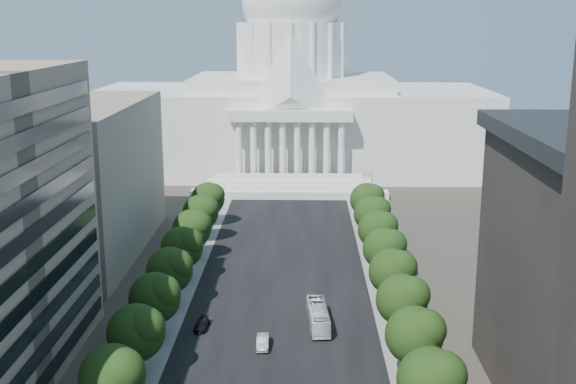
{
  "coord_description": "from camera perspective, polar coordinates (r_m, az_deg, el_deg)",
  "views": [
    {
      "loc": [
        3.57,
        -38.33,
        45.66
      ],
      "look_at": [
        0.94,
        85.59,
        16.07
      ],
      "focal_mm": 45.0,
      "sensor_mm": 36.0,
      "label": 1
    }
  ],
  "objects": [
    {
      "name": "streetlight_e",
      "position": [
        154.45,
        7.25,
        -1.63
      ],
      "size": [
        2.61,
        0.44,
        9.0
      ],
      "color": "gray",
      "rests_on": "ground"
    },
    {
      "name": "tree_l_g",
      "position": [
        130.02,
        -8.26,
        -4.27
      ],
      "size": [
        7.79,
        7.6,
        9.97
      ],
      "color": "#33261C",
      "rests_on": "ground"
    },
    {
      "name": "tree_r_e",
      "position": [
        106.7,
        9.18,
        -8.31
      ],
      "size": [
        7.79,
        7.6,
        9.97
      ],
      "color": "#33261C",
      "rests_on": "ground"
    },
    {
      "name": "streetlight_d",
      "position": [
        130.63,
        8.36,
        -4.48
      ],
      "size": [
        2.61,
        0.44,
        9.0
      ],
      "color": "gray",
      "rests_on": "ground"
    },
    {
      "name": "tree_r_i",
      "position": [
        152.02,
        6.75,
        -1.62
      ],
      "size": [
        7.79,
        7.6,
        9.97
      ],
      "color": "#33261C",
      "rests_on": "ground"
    },
    {
      "name": "tree_l_e",
      "position": [
        107.79,
        -10.34,
        -8.13
      ],
      "size": [
        7.79,
        7.6,
        9.97
      ],
      "color": "#33261C",
      "rests_on": "ground"
    },
    {
      "name": "tree_l_j",
      "position": [
        164.3,
        -6.25,
        -0.46
      ],
      "size": [
        7.79,
        7.6,
        9.97
      ],
      "color": "#33261C",
      "rests_on": "ground"
    },
    {
      "name": "tree_l_d",
      "position": [
        96.99,
        -11.75,
        -10.72
      ],
      "size": [
        7.79,
        7.6,
        9.97
      ],
      "color": "#33261C",
      "rests_on": "ground"
    },
    {
      "name": "office_block_left_far",
      "position": [
        150.78,
        -18.82,
        0.97
      ],
      "size": [
        38.0,
        52.0,
        30.0
      ],
      "primitive_type": "cube",
      "color": "gray",
      "rests_on": "ground"
    },
    {
      "name": "capitol",
      "position": [
        224.72,
        0.3,
        6.87
      ],
      "size": [
        120.0,
        56.0,
        73.0
      ],
      "color": "white",
      "rests_on": "ground"
    },
    {
      "name": "tree_r_h",
      "position": [
        140.52,
        7.21,
        -2.88
      ],
      "size": [
        7.79,
        7.6,
        9.97
      ],
      "color": "#33261C",
      "rests_on": "ground"
    },
    {
      "name": "tree_l_i",
      "position": [
        152.78,
        -6.82,
        -1.54
      ],
      "size": [
        7.79,
        7.6,
        9.97
      ],
      "color": "#33261C",
      "rests_on": "ground"
    },
    {
      "name": "tree_r_j",
      "position": [
        163.59,
        6.36,
        -0.53
      ],
      "size": [
        7.79,
        7.6,
        9.97
      ],
      "color": "#33261C",
      "rests_on": "ground"
    },
    {
      "name": "car_dark_b",
      "position": [
        111.98,
        -6.84,
        -10.37
      ],
      "size": [
        2.13,
        4.68,
        1.33
      ],
      "primitive_type": "imported",
      "rotation": [
        0.0,
        0.0,
        -0.06
      ],
      "color": "black",
      "rests_on": "ground"
    },
    {
      "name": "sidewalk_right",
      "position": [
        137.08,
        7.65,
        -6.16
      ],
      "size": [
        8.0,
        260.0,
        0.02
      ],
      "primitive_type": "cube",
      "color": "gray",
      "rests_on": "ground"
    },
    {
      "name": "sidewalk_left",
      "position": [
        138.07,
        -8.31,
        -6.03
      ],
      "size": [
        8.0,
        260.0,
        0.02
      ],
      "primitive_type": "cube",
      "color": "gray",
      "rests_on": "ground"
    },
    {
      "name": "car_silver",
      "position": [
        105.4,
        -2.02,
        -11.76
      ],
      "size": [
        1.87,
        4.99,
        1.63
      ],
      "primitive_type": "imported",
      "rotation": [
        0.0,
        0.0,
        0.03
      ],
      "color": "#A8AAAF",
      "rests_on": "ground"
    },
    {
      "name": "streetlight_f",
      "position": [
        178.6,
        6.43,
        0.45
      ],
      "size": [
        2.61,
        0.44,
        9.0
      ],
      "color": "gray",
      "rests_on": "ground"
    },
    {
      "name": "tree_l_c",
      "position": [
        86.51,
        -13.54,
        -13.93
      ],
      "size": [
        7.79,
        7.6,
        9.97
      ],
      "color": "#33261C",
      "rests_on": "ground"
    },
    {
      "name": "tree_r_g",
      "position": [
        129.12,
        7.75,
        -4.38
      ],
      "size": [
        7.79,
        7.6,
        9.97
      ],
      "color": "#33261C",
      "rests_on": "ground"
    },
    {
      "name": "tree_r_c",
      "position": [
        85.15,
        11.42,
        -14.28
      ],
      "size": [
        7.79,
        7.6,
        9.97
      ],
      "color": "#33261C",
      "rests_on": "ground"
    },
    {
      "name": "road_asphalt",
      "position": [
        136.25,
        -0.36,
        -6.15
      ],
      "size": [
        30.0,
        260.0,
        0.01
      ],
      "primitive_type": "cube",
      "color": "black",
      "rests_on": "ground"
    },
    {
      "name": "tree_r_d",
      "position": [
        95.78,
        10.16,
        -10.96
      ],
      "size": [
        7.79,
        7.6,
        9.97
      ],
      "color": "#33261C",
      "rests_on": "ground"
    },
    {
      "name": "city_bus",
      "position": [
        111.9,
        2.39,
        -9.76
      ],
      "size": [
        3.57,
        11.86,
        3.26
      ],
      "primitive_type": "imported",
      "rotation": [
        0.0,
        0.0,
        0.07
      ],
      "color": "white",
      "rests_on": "ground"
    },
    {
      "name": "streetlight_c",
      "position": [
        107.34,
        9.99,
        -8.57
      ],
      "size": [
        2.61,
        0.44,
        9.0
      ],
      "color": "gray",
      "rests_on": "ground"
    },
    {
      "name": "tree_l_f",
      "position": [
        118.82,
        -9.2,
        -6.02
      ],
      "size": [
        7.79,
        7.6,
        9.97
      ],
      "color": "#33261C",
      "rests_on": "ground"
    },
    {
      "name": "tree_l_h",
      "position": [
        141.35,
        -7.48,
        -2.8
      ],
      "size": [
        7.79,
        7.6,
        9.97
      ],
      "color": "#33261C",
      "rests_on": "ground"
    },
    {
      "name": "tree_r_f",
      "position": [
        117.83,
        8.39,
        -6.16
      ],
      "size": [
        7.79,
        7.6,
        9.97
      ],
      "color": "#33261C",
      "rests_on": "ground"
    }
  ]
}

